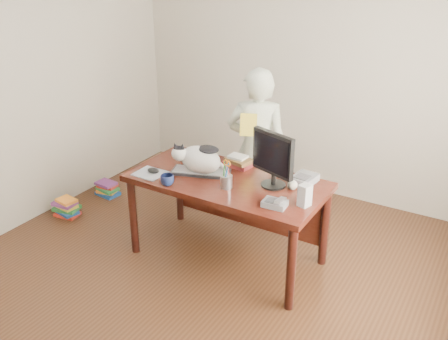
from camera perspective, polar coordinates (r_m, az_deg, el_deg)
room at (r=3.35m, az=-4.87°, el=4.48°), size 4.50×4.50×4.50m
desk at (r=4.17m, az=0.91°, el=-2.48°), size 1.60×0.80×0.75m
keyboard at (r=4.15m, az=-2.68°, el=-0.20°), size 0.51×0.33×0.03m
cat at (r=4.10m, az=-2.93°, el=1.36°), size 0.46×0.34×0.27m
monitor at (r=3.84m, az=5.61°, el=1.52°), size 0.39×0.25×0.45m
pen_cup at (r=3.88m, az=0.28°, el=-1.16°), size 0.12×0.12×0.24m
mousepad at (r=4.19m, az=-8.45°, el=-0.37°), size 0.24×0.22×0.01m
mouse at (r=4.18m, az=-8.09°, el=-0.06°), size 0.11×0.07×0.04m
coffee_mug at (r=3.95m, az=-6.50°, el=-1.15°), size 0.15×0.15×0.09m
phone at (r=3.64m, az=5.88°, el=-3.78°), size 0.18×0.15×0.08m
speaker at (r=3.65m, az=9.22°, el=-2.88°), size 0.09×0.10×0.17m
baseball at (r=3.90m, az=7.84°, el=-1.70°), size 0.08×0.08×0.08m
book_stack at (r=4.28m, az=1.70°, el=0.97°), size 0.26×0.21×0.09m
calculator at (r=4.03m, az=9.15°, el=-1.03°), size 0.19×0.23×0.07m
person at (r=4.62m, az=3.75°, el=2.41°), size 0.66×0.55×1.53m
held_book at (r=4.38m, az=2.82°, el=5.18°), size 0.17×0.14×0.20m
book_pile_a at (r=5.24m, az=-17.55°, el=-4.12°), size 0.27×0.22×0.18m
book_pile_b at (r=5.56m, az=-13.19°, el=-2.10°), size 0.26×0.20×0.15m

